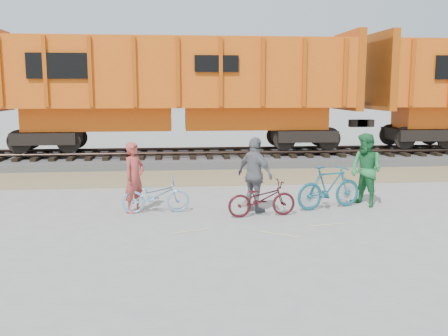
{
  "coord_description": "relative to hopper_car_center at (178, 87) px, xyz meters",
  "views": [
    {
      "loc": [
        -1.26,
        -10.9,
        2.95
      ],
      "look_at": [
        -0.07,
        1.5,
        0.96
      ],
      "focal_mm": 40.0,
      "sensor_mm": 36.0,
      "label": 1
    }
  ],
  "objects": [
    {
      "name": "person_solo",
      "position": [
        -1.11,
        -8.02,
        -2.16
      ],
      "size": [
        0.69,
        0.74,
        1.69
      ],
      "primitive_type": "imported",
      "rotation": [
        0.0,
        0.0,
        0.94
      ],
      "color": "#B64139",
      "rests_on": "ground"
    },
    {
      "name": "bicycle_teal",
      "position": [
        3.65,
        -8.12,
        -2.47
      ],
      "size": [
        1.87,
        1.02,
        1.08
      ],
      "primitive_type": "imported",
      "rotation": [
        0.0,
        0.0,
        1.87
      ],
      "color": "#1B6476",
      "rests_on": "ground"
    },
    {
      "name": "person_woman",
      "position": [
        1.76,
        -8.32,
        -2.1
      ],
      "size": [
        1.0,
        1.12,
        1.82
      ],
      "primitive_type": "imported",
      "rotation": [
        0.0,
        0.0,
        2.22
      ],
      "color": "slate",
      "rests_on": "ground"
    },
    {
      "name": "bicycle_blue",
      "position": [
        -0.61,
        -8.12,
        -2.58
      ],
      "size": [
        1.63,
        0.64,
        0.84
      ],
      "primitive_type": "imported",
      "rotation": [
        0.0,
        0.0,
        1.62
      ],
      "color": "#7CB3DC",
      "rests_on": "ground"
    },
    {
      "name": "ballast_bed",
      "position": [
        1.17,
        0.0,
        -2.86
      ],
      "size": [
        120.0,
        4.0,
        0.3
      ],
      "primitive_type": "cube",
      "color": "slate",
      "rests_on": "ground"
    },
    {
      "name": "ground",
      "position": [
        1.17,
        -9.0,
        -3.01
      ],
      "size": [
        120.0,
        120.0,
        0.0
      ],
      "primitive_type": "plane",
      "color": "#9E9E99",
      "rests_on": "ground"
    },
    {
      "name": "hopper_car_center",
      "position": [
        0.0,
        0.0,
        0.0
      ],
      "size": [
        14.0,
        3.13,
        4.65
      ],
      "color": "black",
      "rests_on": "track"
    },
    {
      "name": "track",
      "position": [
        1.17,
        0.0,
        -2.53
      ],
      "size": [
        120.0,
        2.6,
        0.24
      ],
      "color": "black",
      "rests_on": "ballast_bed"
    },
    {
      "name": "person_man",
      "position": [
        4.65,
        -7.92,
        -2.08
      ],
      "size": [
        1.03,
        1.12,
        1.84
      ],
      "primitive_type": "imported",
      "rotation": [
        0.0,
        0.0,
        -1.09
      ],
      "color": "#257C3E",
      "rests_on": "ground"
    },
    {
      "name": "bicycle_maroon",
      "position": [
        1.86,
        -8.72,
        -2.58
      ],
      "size": [
        1.67,
        0.75,
        0.85
      ],
      "primitive_type": "imported",
      "rotation": [
        0.0,
        0.0,
        1.69
      ],
      "color": "#451118",
      "rests_on": "ground"
    },
    {
      "name": "gravel_strip",
      "position": [
        1.17,
        -3.5,
        -3.0
      ],
      "size": [
        120.0,
        3.0,
        0.02
      ],
      "primitive_type": "cube",
      "color": "#98865E",
      "rests_on": "ground"
    }
  ]
}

